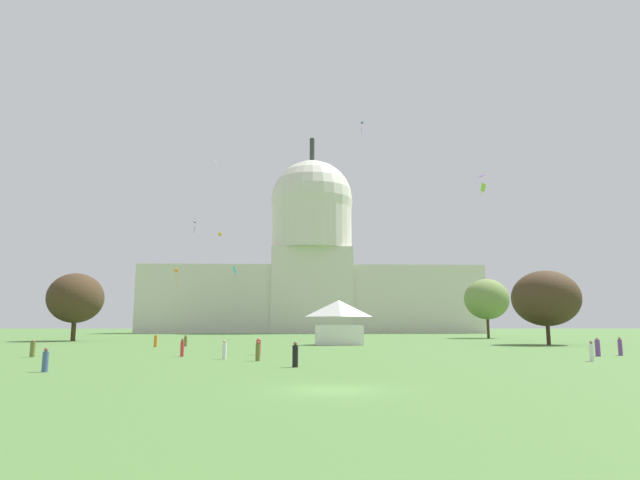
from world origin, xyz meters
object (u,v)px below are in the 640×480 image
at_px(person_olive_back_center, 33,349).
at_px(person_orange_near_tent, 156,341).
at_px(kite_black_mid, 193,224).
at_px(person_red_mid_center, 182,348).
at_px(kite_gold_mid, 220,234).
at_px(kite_cyan_low, 235,270).
at_px(person_olive_near_tree_east, 186,341).
at_px(tree_west_mid, 76,298).
at_px(person_purple_lawn_far_right, 620,347).
at_px(person_olive_mid_left, 258,352).
at_px(tree_east_near, 487,299).
at_px(kite_white_high, 216,162).
at_px(kite_orange_low, 176,271).
at_px(person_white_near_tree_west, 592,352).
at_px(kite_blue_high, 361,124).
at_px(event_tent, 339,322).
at_px(person_purple_back_right, 598,348).
at_px(person_red_mid_right, 258,347).
at_px(kite_lime_mid, 483,187).
at_px(capitol_building, 312,266).
at_px(kite_violet_mid, 479,179).
at_px(person_black_lawn_far_left, 295,355).
at_px(tree_east_mid, 546,298).
at_px(person_denim_edge_east, 45,361).
at_px(person_white_deep_crowd, 224,350).

bearing_deg(person_olive_back_center, person_orange_near_tent, -48.50).
bearing_deg(person_olive_back_center, kite_black_mid, -32.38).
bearing_deg(person_red_mid_center, kite_gold_mid, 31.65).
bearing_deg(kite_cyan_low, person_olive_near_tree_east, -1.38).
relative_size(tree_west_mid, person_purple_lawn_far_right, 6.95).
distance_m(person_olive_back_center, kite_cyan_low, 50.97).
distance_m(person_olive_mid_left, person_red_mid_center, 9.89).
distance_m(person_olive_near_tree_east, kite_cyan_low, 27.02).
relative_size(tree_east_near, kite_white_high, 3.82).
xyz_separation_m(kite_orange_low, kite_white_high, (1.24, 36.87, 34.45)).
bearing_deg(kite_white_high, tree_west_mid, 19.42).
distance_m(person_white_near_tree_west, kite_blue_high, 96.31).
bearing_deg(event_tent, person_purple_back_right, -54.45).
distance_m(person_red_mid_right, kite_blue_high, 89.08).
height_order(kite_lime_mid, kite_blue_high, kite_blue_high).
distance_m(capitol_building, person_purple_lawn_far_right, 145.54).
distance_m(person_white_near_tree_west, kite_violet_mid, 64.95).
relative_size(person_black_lawn_far_left, kite_gold_mid, 1.45).
distance_m(tree_east_mid, kite_blue_high, 67.41).
xyz_separation_m(person_purple_back_right, person_denim_edge_east, (-43.71, -15.31, -0.12)).
bearing_deg(person_purple_lawn_far_right, capitol_building, 19.82).
relative_size(tree_east_mid, kite_black_mid, 4.05).
bearing_deg(tree_west_mid, tree_east_near, 11.98).
distance_m(person_black_lawn_far_left, kite_gold_mid, 133.25).
bearing_deg(person_orange_near_tent, person_red_mid_right, -177.62).
bearing_deg(tree_east_near, person_purple_lawn_far_right, -98.98).
height_order(person_purple_back_right, person_red_mid_right, person_purple_back_right).
distance_m(person_white_deep_crowd, kite_white_high, 112.49).
relative_size(event_tent, person_black_lawn_far_left, 4.10).
bearing_deg(person_purple_lawn_far_right, kite_blue_high, 21.50).
bearing_deg(person_orange_near_tent, tree_east_near, -88.75).
height_order(person_purple_back_right, kite_orange_low, kite_orange_low).
bearing_deg(person_red_mid_right, person_red_mid_center, -101.22).
bearing_deg(capitol_building, person_orange_near_tent, -100.97).
bearing_deg(kite_gold_mid, kite_orange_low, 57.80).
xyz_separation_m(person_purple_lawn_far_right, person_black_lawn_far_left, (-30.92, -13.17, -0.01)).
height_order(person_orange_near_tent, person_olive_near_tree_east, person_orange_near_tent).
xyz_separation_m(person_purple_back_right, person_olive_near_tree_east, (-43.37, 24.88, -0.11)).
bearing_deg(person_purple_back_right, tree_east_mid, 35.54).
relative_size(event_tent, person_olive_near_tree_east, 4.63).
bearing_deg(tree_east_mid, person_purple_back_right, -106.77).
height_order(tree_east_mid, kite_lime_mid, kite_lime_mid).
relative_size(tree_east_near, kite_lime_mid, 10.12).
xyz_separation_m(person_olive_near_tree_east, kite_white_high, (-8.52, 72.52, 47.54)).
bearing_deg(kite_cyan_low, kite_black_mid, -151.84).
distance_m(person_denim_edge_east, person_red_mid_center, 17.06).
bearing_deg(person_orange_near_tent, event_tent, -110.34).
relative_size(kite_white_high, kite_gold_mid, 2.90).
relative_size(person_red_mid_center, kite_blue_high, 0.61).
bearing_deg(person_white_deep_crowd, person_red_mid_right, -168.50).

